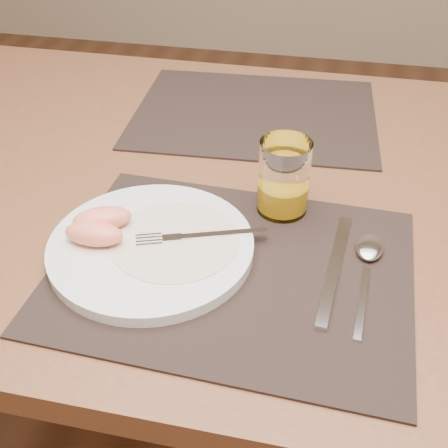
% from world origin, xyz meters
% --- Properties ---
extents(ground, '(5.00, 5.00, 0.00)m').
position_xyz_m(ground, '(0.00, 0.00, 0.00)').
color(ground, brown).
rests_on(ground, ground).
extents(table, '(1.40, 0.90, 0.75)m').
position_xyz_m(table, '(0.00, 0.00, 0.67)').
color(table, brown).
rests_on(table, ground).
extents(placemat_near, '(0.46, 0.37, 0.00)m').
position_xyz_m(placemat_near, '(0.02, -0.22, 0.75)').
color(placemat_near, black).
rests_on(placemat_near, table).
extents(placemat_far, '(0.47, 0.38, 0.00)m').
position_xyz_m(placemat_far, '(-0.03, 0.22, 0.75)').
color(placemat_far, black).
rests_on(placemat_far, table).
extents(plate, '(0.27, 0.27, 0.02)m').
position_xyz_m(plate, '(-0.09, -0.21, 0.76)').
color(plate, white).
rests_on(plate, placemat_near).
extents(plate_dressing, '(0.17, 0.17, 0.00)m').
position_xyz_m(plate_dressing, '(-0.06, -0.20, 0.77)').
color(plate_dressing, white).
rests_on(plate_dressing, plate).
extents(fork, '(0.17, 0.07, 0.00)m').
position_xyz_m(fork, '(-0.04, -0.19, 0.77)').
color(fork, silver).
rests_on(fork, plate).
extents(knife, '(0.03, 0.22, 0.01)m').
position_xyz_m(knife, '(0.15, -0.21, 0.76)').
color(knife, silver).
rests_on(knife, placemat_near).
extents(spoon, '(0.04, 0.19, 0.01)m').
position_xyz_m(spoon, '(0.19, -0.16, 0.76)').
color(spoon, silver).
rests_on(spoon, placemat_near).
extents(juice_glass, '(0.07, 0.07, 0.11)m').
position_xyz_m(juice_glass, '(0.06, -0.08, 0.80)').
color(juice_glass, white).
rests_on(juice_glass, placemat_near).
extents(grapefruit_wedges, '(0.09, 0.09, 0.03)m').
position_xyz_m(grapefruit_wedges, '(-0.16, -0.21, 0.79)').
color(grapefruit_wedges, '#FF8868').
rests_on(grapefruit_wedges, plate).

